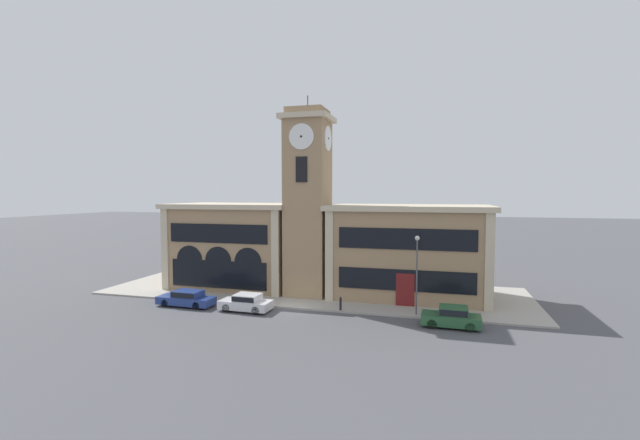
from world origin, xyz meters
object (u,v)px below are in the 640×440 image
at_px(parked_car_near, 187,298).
at_px(parked_car_mid, 246,302).
at_px(bollard, 341,304).
at_px(parked_car_far, 452,316).
at_px(street_lamp, 417,263).

relative_size(parked_car_near, parked_car_mid, 1.16).
distance_m(parked_car_near, bollard, 12.89).
relative_size(parked_car_far, bollard, 3.86).
bearing_deg(bollard, parked_car_far, -11.48).
relative_size(parked_car_near, parked_car_far, 1.19).
height_order(street_lamp, bollard, street_lamp).
height_order(parked_car_far, bollard, parked_car_far).
bearing_deg(parked_car_far, bollard, -9.77).
height_order(parked_car_far, street_lamp, street_lamp).
xyz_separation_m(parked_car_mid, bollard, (7.36, 1.70, -0.05)).
height_order(parked_car_mid, street_lamp, street_lamp).
bearing_deg(parked_car_far, parked_car_mid, 1.70).
xyz_separation_m(parked_car_near, parked_car_mid, (5.42, 0.00, 0.02)).
height_order(parked_car_near, parked_car_mid, parked_car_mid).
distance_m(parked_car_far, street_lamp, 4.67).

